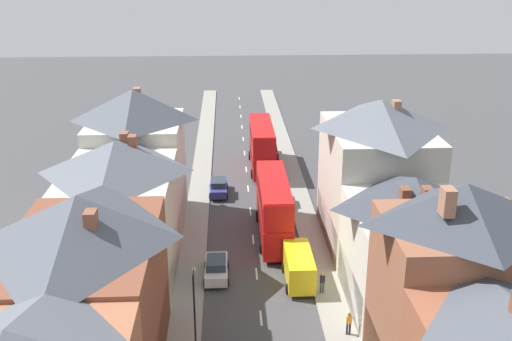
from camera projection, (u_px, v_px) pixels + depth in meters
The scene contains 15 objects.
pavement_left at pixel (198, 204), 59.35m from camera, with size 2.20×104.00×0.14m, color gray.
pavement_right at pixel (300, 202), 59.82m from camera, with size 2.20×104.00×0.14m, color gray.
centre_line_dashes at pixel (250, 211), 57.73m from camera, with size 0.14×97.80×0.01m.
terrace_row_left at pixel (87, 286), 33.92m from camera, with size 8.00×51.61×12.45m.
terrace_row_right at pixel (448, 290), 33.69m from camera, with size 8.00×46.49×12.63m.
double_decker_bus_lead at pixel (262, 145), 68.29m from camera, with size 2.74×10.80×5.30m.
double_decker_bus_mid_street at pixel (274, 207), 51.67m from camera, with size 2.74×10.80×5.30m.
car_near_blue at pixel (270, 150), 72.96m from camera, with size 1.90×3.85×1.65m.
car_parked_left_a at pixel (219, 187), 61.56m from camera, with size 1.90×4.47×1.68m.
car_mid_black at pixel (216, 268), 45.66m from camera, with size 1.90×4.26×1.68m.
car_mid_white at pixel (281, 197), 59.02m from camera, with size 1.90×3.82×1.58m.
delivery_van at pixel (299, 266), 44.92m from camera, with size 2.20×5.20×2.41m.
pedestrian_mid_right at pixel (349, 322), 38.57m from camera, with size 0.36×0.22×1.61m.
pedestrian_far_left at pixel (322, 282), 43.35m from camera, with size 0.36×0.22×1.61m.
street_lamp at pixel (194, 307), 36.29m from camera, with size 0.20×1.12×5.50m.
Camera 1 is at (-2.05, -16.89, 23.40)m, focal length 42.00 mm.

